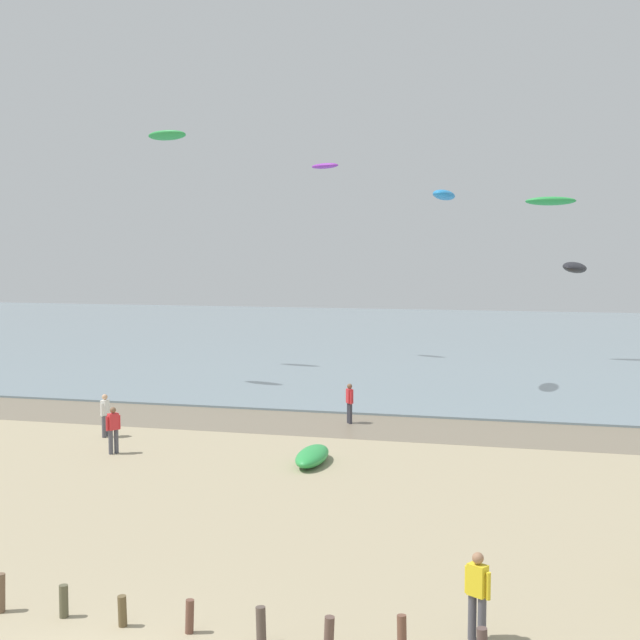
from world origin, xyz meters
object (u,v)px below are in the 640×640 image
Objects in this scene: person_mid_beach at (105,414)px; kite_aloft_7 at (167,135)px; kite_aloft_5 at (444,195)px; kite_aloft_4 at (325,166)px; person_far_down_beach at (113,429)px; kite_aloft_6 at (551,201)px; person_left_flank at (477,594)px; person_right_flank at (350,402)px; grounded_kite at (312,456)px; kite_aloft_9 at (575,267)px.

person_mid_beach is 0.61× the size of kite_aloft_7.
kite_aloft_4 is at bearing 42.11° from kite_aloft_5.
kite_aloft_6 reaches higher than person_far_down_beach.
kite_aloft_4 is 0.70× the size of kite_aloft_5.
kite_aloft_7 reaches higher than person_mid_beach.
person_right_flank is at bearing 109.22° from person_left_flank.
kite_aloft_4 is (-6.51, 21.39, 12.13)m from person_right_flank.
person_mid_beach is 10.11m from person_right_flank.
person_far_down_beach is at bearing 153.74° from kite_aloft_5.
kite_aloft_5 is at bearing -2.33° from kite_aloft_7.
kite_aloft_4 is 15.05m from kite_aloft_6.
kite_aloft_4 reaches higher than kite_aloft_5.
kite_aloft_5 reaches higher than grounded_kite.
person_mid_beach is 1.00× the size of person_left_flank.
person_far_down_beach is (-13.90, 12.04, 0.00)m from person_left_flank.
person_left_flank is at bearing -70.78° from person_right_flank.
person_far_down_beach is 35.79m from kite_aloft_6.
kite_aloft_5 is 14.50m from kite_aloft_9.
kite_aloft_4 is 0.95× the size of kite_aloft_9.
kite_aloft_5 reaches higher than kite_aloft_9.
kite_aloft_4 is at bearing 108.03° from person_left_flank.
kite_aloft_9 is (8.99, -2.83, 5.82)m from person_right_flank.
kite_aloft_9 is (17.74, 2.25, 5.82)m from person_mid_beach.
person_far_down_beach is at bearing -117.66° from kite_aloft_6.
person_left_flank is 1.00× the size of person_right_flank.
grounded_kite is 29.89m from kite_aloft_7.
person_right_flank is at bearing -110.75° from kite_aloft_6.
grounded_kite is 1.24× the size of kite_aloft_4.
kite_aloft_4 is at bearing -173.91° from kite_aloft_6.
person_mid_beach is at bearing -60.64° from kite_aloft_7.
grounded_kite is at bearing 2.72° from person_far_down_beach.
kite_aloft_5 is at bearing 52.21° from person_mid_beach.
kite_aloft_6 reaches higher than person_mid_beach.
kite_aloft_7 is at bearing 122.46° from person_left_flank.
kite_aloft_6 is at bearing -147.11° from kite_aloft_4.
person_far_down_beach is at bearing 139.10° from person_left_flank.
person_right_flank is at bearing 47.00° from person_far_down_beach.
person_mid_beach and person_right_flank have the same top height.
kite_aloft_9 is (6.19, -12.64, -3.50)m from kite_aloft_5.
grounded_kite is 0.86× the size of kite_aloft_6.
person_far_down_beach reaches higher than grounded_kite.
grounded_kite is at bearing -87.65° from person_right_flank.
kite_aloft_6 is (7.91, 30.54, 10.32)m from grounded_kite.
grounded_kite is at bearing 129.27° from kite_aloft_9.
person_far_down_beach is at bearing 114.37° from kite_aloft_4.
person_right_flank is 11.08m from kite_aloft_9.
person_far_down_beach is 7.40m from grounded_kite.
kite_aloft_9 reaches higher than person_left_flank.
person_right_flank is 0.53× the size of kite_aloft_6.
grounded_kite is 0.87× the size of kite_aloft_5.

